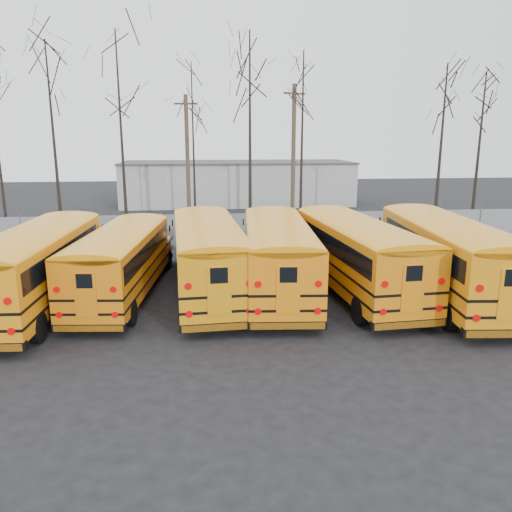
{
  "coord_description": "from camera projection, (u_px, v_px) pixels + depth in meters",
  "views": [
    {
      "loc": [
        -1.68,
        -17.59,
        6.44
      ],
      "look_at": [
        0.58,
        2.58,
        1.6
      ],
      "focal_mm": 35.0,
      "sensor_mm": 36.0,
      "label": 1
    }
  ],
  "objects": [
    {
      "name": "ground",
      "position": [
        248.0,
        314.0,
        18.68
      ],
      "size": [
        120.0,
        120.0,
        0.0
      ],
      "primitive_type": "plane",
      "color": "black",
      "rests_on": "ground"
    },
    {
      "name": "fence",
      "position": [
        229.0,
        230.0,
        30.05
      ],
      "size": [
        40.0,
        0.04,
        2.0
      ],
      "primitive_type": "cube",
      "color": "gray",
      "rests_on": "ground"
    },
    {
      "name": "distant_building",
      "position": [
        237.0,
        183.0,
        49.36
      ],
      "size": [
        22.0,
        8.0,
        4.0
      ],
      "primitive_type": "cube",
      "color": "#ACADA8",
      "rests_on": "ground"
    },
    {
      "name": "bus_a",
      "position": [
        38.0,
        260.0,
        19.05
      ],
      "size": [
        3.21,
        11.44,
        3.17
      ],
      "rotation": [
        0.0,
        0.0,
        -0.05
      ],
      "color": "black",
      "rests_on": "ground"
    },
    {
      "name": "bus_b",
      "position": [
        122.0,
        256.0,
        20.31
      ],
      "size": [
        3.45,
        10.6,
        2.92
      ],
      "rotation": [
        0.0,
        0.0,
        -0.1
      ],
      "color": "black",
      "rests_on": "ground"
    },
    {
      "name": "bus_c",
      "position": [
        208.0,
        251.0,
        20.62
      ],
      "size": [
        3.22,
        11.47,
        3.18
      ],
      "rotation": [
        0.0,
        0.0,
        0.05
      ],
      "color": "black",
      "rests_on": "ground"
    },
    {
      "name": "bus_d",
      "position": [
        277.0,
        250.0,
        20.77
      ],
      "size": [
        3.52,
        11.45,
        3.16
      ],
      "rotation": [
        0.0,
        0.0,
        -0.08
      ],
      "color": "black",
      "rests_on": "ground"
    },
    {
      "name": "bus_e",
      "position": [
        355.0,
        249.0,
        20.84
      ],
      "size": [
        3.35,
        11.55,
        3.19
      ],
      "rotation": [
        0.0,
        0.0,
        0.06
      ],
      "color": "black",
      "rests_on": "ground"
    },
    {
      "name": "bus_f",
      "position": [
        445.0,
        251.0,
        20.28
      ],
      "size": [
        3.8,
        12.04,
        3.32
      ],
      "rotation": [
        0.0,
        0.0,
        -0.09
      ],
      "color": "black",
      "rests_on": "ground"
    },
    {
      "name": "utility_pole_left",
      "position": [
        188.0,
        160.0,
        36.09
      ],
      "size": [
        1.67,
        0.29,
        9.37
      ],
      "rotation": [
        0.0,
        0.0,
        -0.04
      ],
      "color": "#4D392B",
      "rests_on": "ground"
    },
    {
      "name": "utility_pole_right",
      "position": [
        293.0,
        153.0,
        37.38
      ],
      "size": [
        1.74,
        0.81,
        10.23
      ],
      "rotation": [
        0.0,
        0.0,
        0.39
      ],
      "color": "#4C3C2B",
      "rests_on": "ground"
    },
    {
      "name": "tree_2",
      "position": [
        54.0,
        142.0,
        31.54
      ],
      "size": [
        0.26,
        0.26,
        12.24
      ],
      "primitive_type": "cone",
      "color": "black",
      "rests_on": "ground"
    },
    {
      "name": "tree_3",
      "position": [
        122.0,
        137.0,
        31.84
      ],
      "size": [
        0.26,
        0.26,
        12.91
      ],
      "primitive_type": "cone",
      "color": "black",
      "rests_on": "ground"
    },
    {
      "name": "tree_4",
      "position": [
        194.0,
        150.0,
        33.62
      ],
      "size": [
        0.26,
        0.26,
        11.24
      ],
      "primitive_type": "cone",
      "color": "black",
      "rests_on": "ground"
    },
    {
      "name": "tree_5",
      "position": [
        250.0,
        137.0,
        31.95
      ],
      "size": [
        0.26,
        0.26,
        12.86
      ],
      "primitive_type": "cone",
      "color": "black",
      "rests_on": "ground"
    },
    {
      "name": "tree_6",
      "position": [
        302.0,
        142.0,
        35.0
      ],
      "size": [
        0.26,
        0.26,
        12.17
      ],
      "primitive_type": "cone",
      "color": "black",
      "rests_on": "ground"
    },
    {
      "name": "tree_7",
      "position": [
        441.0,
        150.0,
        33.93
      ],
      "size": [
        0.26,
        0.26,
        11.18
      ],
      "primitive_type": "cone",
      "color": "black",
      "rests_on": "ground"
    },
    {
      "name": "tree_8",
      "position": [
        479.0,
        151.0,
        36.24
      ],
      "size": [
        0.26,
        0.26,
        10.95
      ],
      "primitive_type": "cone",
      "color": "black",
      "rests_on": "ground"
    }
  ]
}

